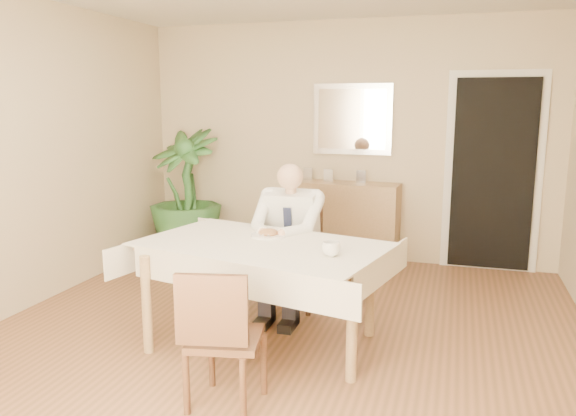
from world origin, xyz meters
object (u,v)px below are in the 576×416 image
(chair_near, at_px, (220,333))
(sideboard, at_px, (348,222))
(dining_table, at_px, (262,255))
(seated_man, at_px, (287,233))
(chair_far, at_px, (296,249))
(coffee_mug, at_px, (331,249))
(potted_palm, at_px, (185,193))

(chair_near, bearing_deg, sideboard, 76.91)
(dining_table, relative_size, seated_man, 1.56)
(chair_far, xyz_separation_m, coffee_mug, (0.54, -1.06, 0.31))
(chair_far, height_order, seated_man, seated_man)
(potted_palm, bearing_deg, chair_near, -59.81)
(seated_man, bearing_deg, chair_far, 90.00)
(chair_near, height_order, seated_man, seated_man)
(dining_table, xyz_separation_m, seated_man, (0.00, 0.59, 0.02))
(chair_far, distance_m, seated_man, 0.35)
(dining_table, distance_m, potted_palm, 2.62)
(chair_far, relative_size, seated_man, 0.70)
(coffee_mug, bearing_deg, potted_palm, 134.50)
(chair_near, xyz_separation_m, potted_palm, (-1.72, 2.96, 0.25))
(chair_far, distance_m, potted_palm, 2.03)
(dining_table, distance_m, seated_man, 0.59)
(chair_near, relative_size, coffee_mug, 7.01)
(dining_table, distance_m, sideboard, 2.32)
(sideboard, bearing_deg, dining_table, -90.81)
(dining_table, relative_size, chair_far, 2.22)
(chair_near, distance_m, coffee_mug, 0.93)
(chair_near, relative_size, potted_palm, 0.58)
(chair_near, distance_m, seated_man, 1.53)
(sideboard, bearing_deg, potted_palm, -168.26)
(potted_palm, bearing_deg, sideboard, 8.28)
(seated_man, bearing_deg, potted_palm, 138.67)
(dining_table, xyz_separation_m, chair_near, (0.08, -0.92, -0.20))
(chair_far, bearing_deg, potted_palm, 150.89)
(seated_man, relative_size, coffee_mug, 10.41)
(coffee_mug, xyz_separation_m, sideboard, (-0.37, 2.49, -0.36))
(chair_far, relative_size, potted_palm, 0.61)
(chair_far, xyz_separation_m, chair_near, (0.08, -1.80, -0.02))
(coffee_mug, distance_m, potted_palm, 3.12)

